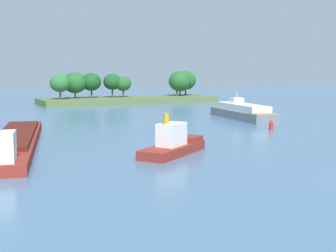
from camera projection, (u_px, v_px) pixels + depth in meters
The scene contains 5 objects.
treeline_island at pixel (131, 91), 134.82m from camera, with size 52.50×15.59×9.38m.
cargo_barge at pixel (15, 140), 56.68m from camera, with size 13.07×36.42×5.74m.
tugboat at pixel (174, 144), 52.04m from camera, with size 10.52×8.68×4.86m.
white_riverboat at pixel (242, 112), 90.18m from camera, with size 7.81×20.84×5.46m.
channel_buoy_red at pixel (271, 125), 73.36m from camera, with size 0.70×0.70×1.90m.
Camera 1 is at (-32.66, -26.29, 9.59)m, focal length 48.41 mm.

